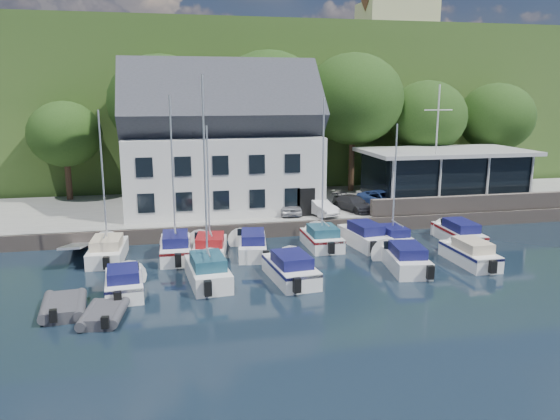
{
  "coord_description": "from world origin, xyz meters",
  "views": [
    {
      "loc": [
        -11.25,
        -24.11,
        9.63
      ],
      "look_at": [
        -4.13,
        9.0,
        2.29
      ],
      "focal_mm": 35.0,
      "sensor_mm": 36.0,
      "label": 1
    }
  ],
  "objects_px": {
    "boat_r1_0": "(103,188)",
    "boat_r1_7": "(458,231)",
    "car_silver": "(289,205)",
    "dinghy_0": "(63,304)",
    "car_blue": "(384,199)",
    "boat_r1_2": "(208,188)",
    "club_pavilion": "(444,175)",
    "boat_r1_6": "(395,182)",
    "car_dgrey": "(353,203)",
    "boat_r2_0": "(124,280)",
    "flagpole": "(436,148)",
    "boat_r1_4": "(323,180)",
    "boat_r2_4": "(470,251)",
    "dinghy_1": "(104,312)",
    "boat_r1_3": "(252,242)",
    "boat_r2_1": "(205,193)",
    "boat_r1_5": "(364,234)",
    "boat_r1_1": "(173,180)",
    "boat_r2_2": "(291,266)",
    "boat_r2_3": "(405,256)",
    "harbor_building": "(221,151)",
    "car_white": "(318,206)"
  },
  "relations": [
    {
      "from": "boat_r1_0",
      "to": "boat_r1_7",
      "type": "distance_m",
      "value": 22.33
    },
    {
      "from": "car_silver",
      "to": "dinghy_0",
      "type": "relative_size",
      "value": 1.15
    },
    {
      "from": "car_blue",
      "to": "boat_r1_7",
      "type": "height_order",
      "value": "car_blue"
    },
    {
      "from": "boat_r1_0",
      "to": "boat_r1_2",
      "type": "height_order",
      "value": "boat_r1_0"
    },
    {
      "from": "club_pavilion",
      "to": "boat_r1_6",
      "type": "bearing_deg",
      "value": -132.84
    },
    {
      "from": "car_dgrey",
      "to": "boat_r2_0",
      "type": "xyz_separation_m",
      "value": [
        -15.8,
        -11.42,
        -0.87
      ]
    },
    {
      "from": "boat_r1_2",
      "to": "boat_r1_6",
      "type": "relative_size",
      "value": 1.0
    },
    {
      "from": "flagpole",
      "to": "boat_r1_4",
      "type": "height_order",
      "value": "flagpole"
    },
    {
      "from": "car_dgrey",
      "to": "dinghy_0",
      "type": "xyz_separation_m",
      "value": [
        -18.3,
        -13.26,
        -1.17
      ]
    },
    {
      "from": "boat_r1_4",
      "to": "boat_r2_4",
      "type": "distance_m",
      "value": 9.58
    },
    {
      "from": "boat_r1_0",
      "to": "dinghy_1",
      "type": "height_order",
      "value": "boat_r1_0"
    },
    {
      "from": "boat_r1_4",
      "to": "boat_r2_0",
      "type": "bearing_deg",
      "value": -153.72
    },
    {
      "from": "boat_r2_4",
      "to": "boat_r1_3",
      "type": "bearing_deg",
      "value": 158.61
    },
    {
      "from": "car_silver",
      "to": "boat_r2_1",
      "type": "distance_m",
      "value": 13.15
    },
    {
      "from": "boat_r2_0",
      "to": "boat_r2_4",
      "type": "distance_m",
      "value": 19.07
    },
    {
      "from": "boat_r1_2",
      "to": "boat_r1_7",
      "type": "xyz_separation_m",
      "value": [
        16.13,
        -0.26,
        -3.43
      ]
    },
    {
      "from": "boat_r1_0",
      "to": "boat_r2_4",
      "type": "xyz_separation_m",
      "value": [
        20.33,
        -5.08,
        -3.58
      ]
    },
    {
      "from": "boat_r1_5",
      "to": "boat_r2_0",
      "type": "xyz_separation_m",
      "value": [
        -14.47,
        -5.62,
        -0.09
      ]
    },
    {
      "from": "boat_r1_6",
      "to": "boat_r2_1",
      "type": "bearing_deg",
      "value": -161.93
    },
    {
      "from": "boat_r1_1",
      "to": "boat_r1_3",
      "type": "xyz_separation_m",
      "value": [
        4.57,
        -0.18,
        -3.96
      ]
    },
    {
      "from": "dinghy_1",
      "to": "boat_r1_1",
      "type": "bearing_deg",
      "value": 76.68
    },
    {
      "from": "boat_r1_5",
      "to": "car_dgrey",
      "type": "bearing_deg",
      "value": 70.23
    },
    {
      "from": "boat_r1_7",
      "to": "boat_r1_2",
      "type": "bearing_deg",
      "value": -179.2
    },
    {
      "from": "boat_r2_2",
      "to": "club_pavilion",
      "type": "bearing_deg",
      "value": 34.82
    },
    {
      "from": "boat_r1_0",
      "to": "dinghy_0",
      "type": "xyz_separation_m",
      "value": [
        -1.23,
        -7.73,
        -3.92
      ]
    },
    {
      "from": "boat_r1_7",
      "to": "boat_r1_3",
      "type": "bearing_deg",
      "value": -179.54
    },
    {
      "from": "boat_r1_3",
      "to": "boat_r2_3",
      "type": "distance_m",
      "value": 9.1
    },
    {
      "from": "boat_r1_0",
      "to": "boat_r1_3",
      "type": "relative_size",
      "value": 1.33
    },
    {
      "from": "car_silver",
      "to": "boat_r1_3",
      "type": "distance_m",
      "value": 7.31
    },
    {
      "from": "boat_r1_3",
      "to": "boat_r1_4",
      "type": "distance_m",
      "value": 5.81
    },
    {
      "from": "car_dgrey",
      "to": "flagpole",
      "type": "distance_m",
      "value": 7.4
    },
    {
      "from": "car_dgrey",
      "to": "dinghy_0",
      "type": "height_order",
      "value": "car_dgrey"
    },
    {
      "from": "boat_r2_3",
      "to": "boat_r2_0",
      "type": "bearing_deg",
      "value": -169.44
    },
    {
      "from": "club_pavilion",
      "to": "flagpole",
      "type": "distance_m",
      "value": 4.56
    },
    {
      "from": "boat_r2_0",
      "to": "flagpole",
      "type": "bearing_deg",
      "value": 22.34
    },
    {
      "from": "boat_r1_6",
      "to": "boat_r2_3",
      "type": "relative_size",
      "value": 1.36
    },
    {
      "from": "flagpole",
      "to": "boat_r2_0",
      "type": "height_order",
      "value": "flagpole"
    },
    {
      "from": "boat_r1_0",
      "to": "boat_r1_4",
      "type": "height_order",
      "value": "boat_r1_4"
    },
    {
      "from": "boat_r1_2",
      "to": "club_pavilion",
      "type": "bearing_deg",
      "value": 32.56
    },
    {
      "from": "car_blue",
      "to": "boat_r1_3",
      "type": "xyz_separation_m",
      "value": [
        -11.16,
        -6.44,
        -0.99
      ]
    },
    {
      "from": "harbor_building",
      "to": "boat_r2_1",
      "type": "distance_m",
      "value": 13.92
    },
    {
      "from": "boat_r1_4",
      "to": "dinghy_1",
      "type": "bearing_deg",
      "value": -144.6
    },
    {
      "from": "boat_r1_6",
      "to": "boat_r2_1",
      "type": "distance_m",
      "value": 12.8
    },
    {
      "from": "boat_r1_3",
      "to": "car_white",
      "type": "bearing_deg",
      "value": 52.32
    },
    {
      "from": "club_pavilion",
      "to": "boat_r1_5",
      "type": "relative_size",
      "value": 2.06
    },
    {
      "from": "car_dgrey",
      "to": "boat_r1_4",
      "type": "distance_m",
      "value": 7.46
    },
    {
      "from": "car_white",
      "to": "dinghy_1",
      "type": "height_order",
      "value": "car_white"
    },
    {
      "from": "car_white",
      "to": "boat_r1_4",
      "type": "bearing_deg",
      "value": -122.35
    },
    {
      "from": "boat_r1_2",
      "to": "boat_r2_4",
      "type": "relative_size",
      "value": 1.39
    },
    {
      "from": "boat_r1_2",
      "to": "boat_r1_7",
      "type": "height_order",
      "value": "boat_r1_2"
    }
  ]
}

